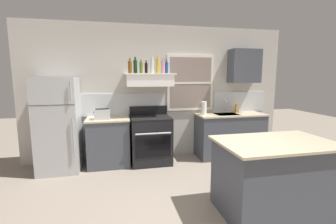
{
  "coord_description": "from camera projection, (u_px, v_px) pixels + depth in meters",
  "views": [
    {
      "loc": [
        -0.89,
        -2.6,
        1.69
      ],
      "look_at": [
        -0.05,
        1.2,
        1.1
      ],
      "focal_mm": 25.34,
      "sensor_mm": 36.0,
      "label": 1
    }
  ],
  "objects": [
    {
      "name": "dish_soap_bottle",
      "position": [
        236.0,
        109.0,
        5.09
      ],
      "size": [
        0.06,
        0.06,
        0.18
      ],
      "primitive_type": "cylinder",
      "color": "orange",
      "rests_on": "counter_right_with_sink"
    },
    {
      "name": "bottle_olive_oil_square",
      "position": [
        141.0,
        67.0,
        4.44
      ],
      "size": [
        0.06,
        0.06,
        0.25
      ],
      "color": "#4C601E",
      "rests_on": "range_hood_shelf"
    },
    {
      "name": "ground_plane",
      "position": [
        193.0,
        213.0,
        2.96
      ],
      "size": [
        16.0,
        16.0,
        0.0
      ],
      "primitive_type": "plane",
      "color": "gray"
    },
    {
      "name": "refrigerator",
      "position": [
        59.0,
        125.0,
        4.2
      ],
      "size": [
        0.7,
        0.72,
        1.67
      ],
      "color": "#B7BABC",
      "rests_on": "ground_plane"
    },
    {
      "name": "range_hood_shelf",
      "position": [
        149.0,
        80.0,
        4.55
      ],
      "size": [
        0.96,
        0.52,
        0.24
      ],
      "color": "white"
    },
    {
      "name": "paper_towel_roll",
      "position": [
        204.0,
        108.0,
        4.82
      ],
      "size": [
        0.11,
        0.11,
        0.27
      ],
      "primitive_type": "cylinder",
      "color": "white",
      "rests_on": "counter_right_with_sink"
    },
    {
      "name": "bottle_rose_pink",
      "position": [
        163.0,
        67.0,
        4.55
      ],
      "size": [
        0.07,
        0.07,
        0.29
      ],
      "color": "#C67F84",
      "rests_on": "range_hood_shelf"
    },
    {
      "name": "upper_cabinet_right",
      "position": [
        244.0,
        66.0,
        5.03
      ],
      "size": [
        0.64,
        0.32,
        0.7
      ],
      "color": "#474C56"
    },
    {
      "name": "bottle_blue_liqueur",
      "position": [
        167.0,
        68.0,
        4.65
      ],
      "size": [
        0.07,
        0.07,
        0.27
      ],
      "color": "#1E478C",
      "rests_on": "range_hood_shelf"
    },
    {
      "name": "stove_range",
      "position": [
        151.0,
        139.0,
        4.63
      ],
      "size": [
        0.76,
        0.69,
        1.09
      ],
      "color": "black",
      "rests_on": "ground_plane"
    },
    {
      "name": "bottle_champagne_gold_foil",
      "position": [
        158.0,
        66.0,
        4.52
      ],
      "size": [
        0.08,
        0.08,
        0.33
      ],
      "color": "#B29333",
      "rests_on": "range_hood_shelf"
    },
    {
      "name": "counter_right_with_sink",
      "position": [
        230.0,
        135.0,
        5.03
      ],
      "size": [
        1.43,
        0.63,
        0.91
      ],
      "color": "#474C56",
      "rests_on": "ground_plane"
    },
    {
      "name": "bottle_dark_green_wine",
      "position": [
        135.0,
        66.0,
        4.49
      ],
      "size": [
        0.07,
        0.07,
        0.3
      ],
      "color": "#143819",
      "rests_on": "range_hood_shelf"
    },
    {
      "name": "back_wall",
      "position": [
        161.0,
        93.0,
        4.91
      ],
      "size": [
        5.4,
        0.11,
        2.7
      ],
      "color": "beige",
      "rests_on": "ground_plane"
    },
    {
      "name": "kitchen_island",
      "position": [
        274.0,
        177.0,
        2.93
      ],
      "size": [
        1.4,
        0.9,
        0.91
      ],
      "color": "#474C56",
      "rests_on": "ground_plane"
    },
    {
      "name": "toaster",
      "position": [
        102.0,
        114.0,
        4.32
      ],
      "size": [
        0.3,
        0.2,
        0.19
      ],
      "color": "silver",
      "rests_on": "counter_left_of_stove"
    },
    {
      "name": "bottle_clear_tall",
      "position": [
        152.0,
        66.0,
        4.51
      ],
      "size": [
        0.06,
        0.06,
        0.33
      ],
      "color": "silver",
      "rests_on": "range_hood_shelf"
    },
    {
      "name": "bottle_balsamic_dark",
      "position": [
        146.0,
        68.0,
        4.51
      ],
      "size": [
        0.06,
        0.06,
        0.24
      ],
      "color": "black",
      "rests_on": "range_hood_shelf"
    },
    {
      "name": "counter_left_of_stove",
      "position": [
        109.0,
        142.0,
        4.5
      ],
      "size": [
        0.79,
        0.63,
        0.91
      ],
      "color": "#474C56",
      "rests_on": "ground_plane"
    },
    {
      "name": "bottle_amber_wine",
      "position": [
        130.0,
        67.0,
        4.41
      ],
      "size": [
        0.07,
        0.07,
        0.27
      ],
      "color": "brown",
      "rests_on": "range_hood_shelf"
    },
    {
      "name": "sink_faucet",
      "position": [
        224.0,
        105.0,
        5.01
      ],
      "size": [
        0.03,
        0.17,
        0.28
      ],
      "color": "silver",
      "rests_on": "counter_right_with_sink"
    }
  ]
}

